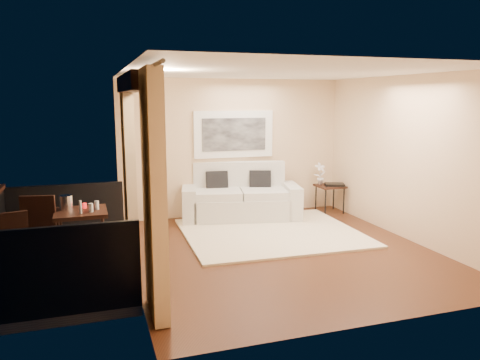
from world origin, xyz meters
TOP-DOWN VIEW (x-y plane):
  - floor at (0.00, 0.00)m, footprint 5.00×5.00m
  - room_shell at (-2.13, 0.00)m, footprint 5.00×6.40m
  - balcony at (-3.31, 0.00)m, footprint 1.81×2.60m
  - curtains at (-2.11, 0.00)m, footprint 0.16×4.80m
  - artwork at (0.01, 2.46)m, footprint 1.62×0.07m
  - rug at (0.20, 0.92)m, footprint 3.03×2.66m
  - sofa at (0.03, 2.10)m, footprint 2.39×1.41m
  - side_table at (1.93, 2.00)m, footprint 0.52×0.52m
  - tray at (1.98, 1.92)m, footprint 0.46×0.40m
  - orchid at (1.78, 2.16)m, footprint 0.24×0.17m
  - bistro_table at (-2.89, 0.20)m, footprint 0.69×0.69m
  - balcony_chair_far at (-3.41, 0.35)m, footprint 0.53×0.54m
  - balcony_chair_near at (-3.67, -0.54)m, footprint 0.52×0.52m
  - ice_bucket at (-3.07, 0.33)m, footprint 0.18×0.18m
  - candle at (-2.83, 0.34)m, footprint 0.06×0.06m
  - vase at (-2.88, 0.02)m, footprint 0.04×0.04m
  - glass_a at (-2.75, 0.08)m, footprint 0.06×0.06m
  - glass_b at (-2.67, 0.21)m, footprint 0.06×0.06m

SIDE VIEW (x-z plane):
  - floor at x=0.00m, z-range 0.00..0.00m
  - rug at x=0.20m, z-range 0.00..0.04m
  - balcony at x=-3.31m, z-range -0.41..0.76m
  - sofa at x=0.03m, z-range -0.16..0.92m
  - side_table at x=1.93m, z-range 0.22..0.79m
  - balcony_chair_near at x=-3.67m, z-range 0.08..1.08m
  - tray at x=1.98m, z-range 0.57..0.62m
  - balcony_chair_far at x=-3.41m, z-range 0.09..1.13m
  - bistro_table at x=-2.89m, z-range 0.32..1.13m
  - orchid at x=1.78m, z-range 0.57..1.02m
  - candle at x=-2.83m, z-range 0.81..0.88m
  - glass_a at x=-2.75m, z-range 0.81..0.93m
  - glass_b at x=-2.67m, z-range 0.81..0.93m
  - vase at x=-2.88m, z-range 0.81..0.99m
  - ice_bucket at x=-3.07m, z-range 0.81..1.01m
  - curtains at x=-2.11m, z-range 0.02..2.66m
  - artwork at x=0.01m, z-range 1.16..2.08m
  - room_shell at x=-2.13m, z-range 0.02..5.02m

